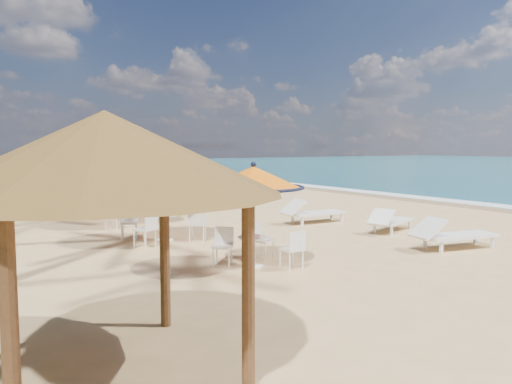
% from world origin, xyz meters
% --- Properties ---
extents(ground, '(160.00, 160.00, 0.00)m').
position_xyz_m(ground, '(0.00, 0.00, 0.00)').
color(ground, tan).
rests_on(ground, ground).
extents(foam_strip, '(1.20, 140.00, 0.04)m').
position_xyz_m(foam_strip, '(9.30, 10.00, 0.00)').
color(foam_strip, white).
rests_on(foam_strip, ground).
extents(wetsand_band, '(1.40, 140.00, 0.02)m').
position_xyz_m(wetsand_band, '(8.40, 10.00, 0.00)').
color(wetsand_band, olive).
rests_on(wetsand_band, ground).
extents(station_0, '(2.05, 2.05, 2.14)m').
position_xyz_m(station_0, '(-4.53, 0.06, 1.56)').
color(station_0, black).
rests_on(station_0, ground).
extents(station_1, '(2.27, 2.27, 2.37)m').
position_xyz_m(station_1, '(-5.03, 3.64, 1.73)').
color(station_1, black).
rests_on(station_1, ground).
extents(station_2, '(2.27, 2.27, 2.37)m').
position_xyz_m(station_2, '(-4.94, 6.70, 1.80)').
color(station_2, black).
rests_on(station_2, ground).
extents(station_3, '(2.22, 2.22, 2.32)m').
position_xyz_m(station_3, '(-5.17, 10.74, 1.69)').
color(station_3, black).
rests_on(station_3, ground).
extents(station_4, '(2.11, 2.18, 2.20)m').
position_xyz_m(station_4, '(-5.26, 14.17, 1.61)').
color(station_4, black).
rests_on(station_4, ground).
extents(lounger_near, '(2.29, 1.11, 0.79)m').
position_xyz_m(lounger_near, '(0.33, -1.04, 0.37)').
color(lounger_near, white).
rests_on(lounger_near, ground).
extents(lounger_mid, '(2.06, 1.25, 0.71)m').
position_xyz_m(lounger_mid, '(0.98, 1.45, 0.33)').
color(lounger_mid, white).
rests_on(lounger_mid, ground).
extents(lounger_far, '(2.23, 0.84, 0.78)m').
position_xyz_m(lounger_far, '(0.11, 3.93, 0.37)').
color(lounger_far, white).
rests_on(lounger_far, ground).
extents(palapa, '(3.69, 3.69, 2.81)m').
position_xyz_m(palapa, '(-8.43, -3.20, 2.36)').
color(palapa, brown).
rests_on(palapa, ground).
extents(person, '(0.28, 0.37, 0.93)m').
position_xyz_m(person, '(7.32, 18.42, 0.46)').
color(person, '#895A45').
rests_on(person, ground).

